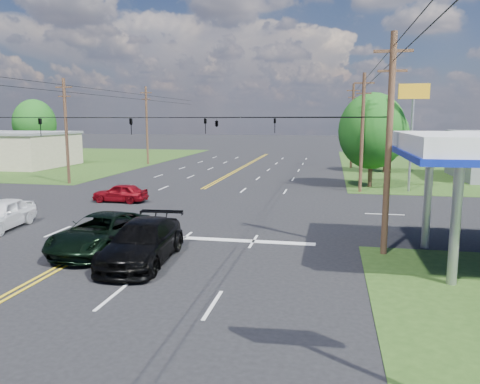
% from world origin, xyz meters
% --- Properties ---
extents(ground, '(280.00, 280.00, 0.00)m').
position_xyz_m(ground, '(0.00, 12.00, 0.00)').
color(ground, black).
rests_on(ground, ground).
extents(grass_nw, '(46.00, 48.00, 0.03)m').
position_xyz_m(grass_nw, '(-35.00, 44.00, 0.00)').
color(grass_nw, '#234014').
rests_on(grass_nw, ground).
extents(stop_bar, '(10.00, 0.50, 0.02)m').
position_xyz_m(stop_bar, '(5.00, 4.00, 0.00)').
color(stop_bar, silver).
rests_on(stop_bar, ground).
extents(retail_nw, '(16.00, 11.00, 4.00)m').
position_xyz_m(retail_nw, '(-30.00, 34.00, 2.00)').
color(retail_nw, tan).
rests_on(retail_nw, ground).
extents(pole_se, '(1.60, 0.28, 9.50)m').
position_xyz_m(pole_se, '(13.00, 3.00, 4.92)').
color(pole_se, '#47301E').
rests_on(pole_se, ground).
extents(pole_nw, '(1.60, 0.28, 9.50)m').
position_xyz_m(pole_nw, '(-13.00, 21.00, 4.92)').
color(pole_nw, '#47301E').
rests_on(pole_nw, ground).
extents(pole_ne, '(1.60, 0.28, 9.50)m').
position_xyz_m(pole_ne, '(13.00, 21.00, 4.92)').
color(pole_ne, '#47301E').
rests_on(pole_ne, ground).
extents(pole_left_far, '(1.60, 0.28, 10.00)m').
position_xyz_m(pole_left_far, '(-13.00, 40.00, 5.17)').
color(pole_left_far, '#47301E').
rests_on(pole_left_far, ground).
extents(pole_right_far, '(1.60, 0.28, 10.00)m').
position_xyz_m(pole_right_far, '(13.00, 40.00, 5.17)').
color(pole_right_far, '#47301E').
rests_on(pole_right_far, ground).
extents(span_wire_signals, '(26.00, 18.00, 1.13)m').
position_xyz_m(span_wire_signals, '(0.00, 12.00, 6.00)').
color(span_wire_signals, black).
rests_on(span_wire_signals, ground).
extents(power_lines, '(26.04, 100.00, 0.64)m').
position_xyz_m(power_lines, '(0.00, 10.00, 8.60)').
color(power_lines, black).
rests_on(power_lines, ground).
extents(tree_right_a, '(5.70, 5.70, 8.18)m').
position_xyz_m(tree_right_a, '(14.00, 24.00, 4.87)').
color(tree_right_a, '#47301E').
rests_on(tree_right_a, ground).
extents(tree_right_b, '(4.94, 4.94, 7.09)m').
position_xyz_m(tree_right_b, '(16.50, 36.00, 4.22)').
color(tree_right_b, '#47301E').
rests_on(tree_right_b, ground).
extents(tree_far_l, '(6.08, 6.08, 8.72)m').
position_xyz_m(tree_far_l, '(-32.00, 44.00, 5.19)').
color(tree_far_l, '#47301E').
rests_on(tree_far_l, ground).
extents(pickup_dkgreen, '(3.10, 6.12, 1.66)m').
position_xyz_m(pickup_dkgreen, '(0.50, 1.14, 0.83)').
color(pickup_dkgreen, black).
rests_on(pickup_dkgreen, ground).
extents(suv_black, '(2.76, 6.06, 1.72)m').
position_xyz_m(suv_black, '(3.00, -0.10, 0.86)').
color(suv_black, black).
rests_on(suv_black, ground).
extents(pickup_white, '(2.44, 4.97, 1.63)m').
position_xyz_m(pickup_white, '(-6.87, 4.00, 0.82)').
color(pickup_white, white).
rests_on(pickup_white, ground).
extents(sedan_red, '(3.93, 1.63, 1.33)m').
position_xyz_m(sedan_red, '(-4.18, 13.00, 0.67)').
color(sedan_red, maroon).
rests_on(sedan_red, ground).
extents(polesign_ne, '(2.39, 0.33, 8.67)m').
position_xyz_m(polesign_ne, '(16.93, 22.00, 6.85)').
color(polesign_ne, '#A5A5AA').
rests_on(polesign_ne, ground).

